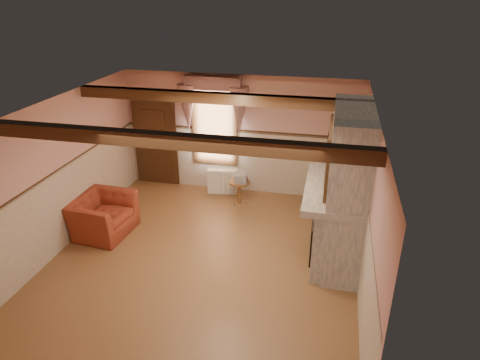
% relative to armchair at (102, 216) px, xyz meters
% --- Properties ---
extents(floor, '(5.50, 6.00, 0.01)m').
position_rel_armchair_xyz_m(floor, '(2.25, -0.42, -0.39)').
color(floor, brown).
rests_on(floor, ground).
extents(ceiling, '(5.50, 6.00, 0.01)m').
position_rel_armchair_xyz_m(ceiling, '(2.25, -0.42, 2.41)').
color(ceiling, silver).
rests_on(ceiling, wall_back).
extents(wall_back, '(5.50, 0.02, 2.80)m').
position_rel_armchair_xyz_m(wall_back, '(2.25, 2.58, 1.01)').
color(wall_back, '#CF978F').
rests_on(wall_back, floor).
extents(wall_front, '(5.50, 0.02, 2.80)m').
position_rel_armchair_xyz_m(wall_front, '(2.25, -3.42, 1.01)').
color(wall_front, '#CF978F').
rests_on(wall_front, floor).
extents(wall_left, '(0.02, 6.00, 2.80)m').
position_rel_armchair_xyz_m(wall_left, '(-0.50, -0.42, 1.01)').
color(wall_left, '#CF978F').
rests_on(wall_left, floor).
extents(wall_right, '(0.02, 6.00, 2.80)m').
position_rel_armchair_xyz_m(wall_right, '(5.00, -0.42, 1.01)').
color(wall_right, '#CF978F').
rests_on(wall_right, floor).
extents(wainscot, '(5.50, 6.00, 1.50)m').
position_rel_armchair_xyz_m(wainscot, '(2.25, -0.42, 0.36)').
color(wainscot, beige).
rests_on(wainscot, floor).
extents(chair_rail, '(5.50, 6.00, 0.08)m').
position_rel_armchair_xyz_m(chair_rail, '(2.25, -0.42, 1.11)').
color(chair_rail, black).
rests_on(chair_rail, wainscot).
extents(firebox, '(0.20, 0.95, 0.90)m').
position_rel_armchair_xyz_m(firebox, '(4.25, 0.18, 0.06)').
color(firebox, black).
rests_on(firebox, floor).
extents(armchair, '(1.14, 1.28, 0.77)m').
position_rel_armchair_xyz_m(armchair, '(0.00, 0.00, 0.00)').
color(armchair, maroon).
rests_on(armchair, floor).
extents(side_table, '(0.53, 0.53, 0.55)m').
position_rel_armchair_xyz_m(side_table, '(2.41, 1.84, -0.11)').
color(side_table, brown).
rests_on(side_table, floor).
extents(book_stack, '(0.32, 0.36, 0.20)m').
position_rel_armchair_xyz_m(book_stack, '(2.43, 1.85, 0.26)').
color(book_stack, '#B7AD8C').
rests_on(book_stack, side_table).
extents(radiator, '(0.72, 0.27, 0.60)m').
position_rel_armchair_xyz_m(radiator, '(1.89, 2.28, -0.09)').
color(radiator, white).
rests_on(radiator, floor).
extents(bowl, '(0.32, 0.32, 0.08)m').
position_rel_armchair_xyz_m(bowl, '(4.49, 0.31, 1.07)').
color(bowl, brown).
rests_on(bowl, mantel).
extents(mantel_clock, '(0.14, 0.24, 0.20)m').
position_rel_armchair_xyz_m(mantel_clock, '(4.49, 0.98, 1.13)').
color(mantel_clock, black).
rests_on(mantel_clock, mantel).
extents(oil_lamp, '(0.11, 0.11, 0.28)m').
position_rel_armchair_xyz_m(oil_lamp, '(4.49, 0.60, 1.17)').
color(oil_lamp, '#C98338').
rests_on(oil_lamp, mantel).
extents(candle_red, '(0.06, 0.06, 0.16)m').
position_rel_armchair_xyz_m(candle_red, '(4.49, -0.46, 1.11)').
color(candle_red, '#A22A14').
rests_on(candle_red, mantel).
extents(jar_yellow, '(0.06, 0.06, 0.12)m').
position_rel_armchair_xyz_m(jar_yellow, '(4.49, -0.31, 1.09)').
color(jar_yellow, gold).
rests_on(jar_yellow, mantel).
extents(fireplace, '(0.85, 2.00, 2.80)m').
position_rel_armchair_xyz_m(fireplace, '(4.67, 0.18, 1.01)').
color(fireplace, gray).
rests_on(fireplace, floor).
extents(mantel, '(1.05, 2.05, 0.12)m').
position_rel_armchair_xyz_m(mantel, '(4.49, 0.18, 0.97)').
color(mantel, gray).
rests_on(mantel, fireplace).
extents(overmantel_mirror, '(0.06, 1.44, 1.04)m').
position_rel_armchair_xyz_m(overmantel_mirror, '(4.31, 0.18, 1.58)').
color(overmantel_mirror, silver).
rests_on(overmantel_mirror, fireplace).
extents(door, '(1.10, 0.10, 2.10)m').
position_rel_armchair_xyz_m(door, '(0.15, 2.52, 0.66)').
color(door, black).
rests_on(door, floor).
extents(window, '(1.06, 0.08, 2.02)m').
position_rel_armchair_xyz_m(window, '(1.65, 2.55, 1.26)').
color(window, white).
rests_on(window, wall_back).
extents(window_drapes, '(1.30, 0.14, 1.40)m').
position_rel_armchair_xyz_m(window_drapes, '(1.65, 2.46, 1.86)').
color(window_drapes, gray).
rests_on(window_drapes, wall_back).
extents(ceiling_beam_front, '(5.50, 0.18, 0.20)m').
position_rel_armchair_xyz_m(ceiling_beam_front, '(2.25, -1.62, 2.31)').
color(ceiling_beam_front, black).
rests_on(ceiling_beam_front, ceiling).
extents(ceiling_beam_back, '(5.50, 0.18, 0.20)m').
position_rel_armchair_xyz_m(ceiling_beam_back, '(2.25, 0.78, 2.31)').
color(ceiling_beam_back, black).
rests_on(ceiling_beam_back, ceiling).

